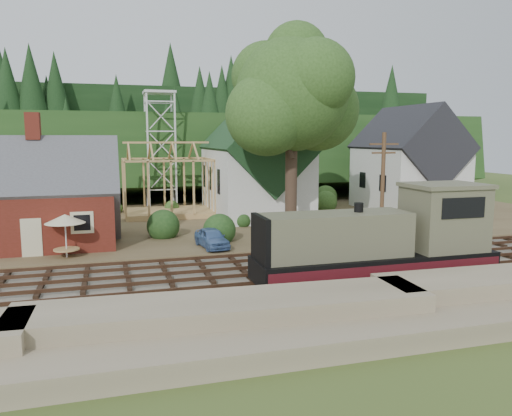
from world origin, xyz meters
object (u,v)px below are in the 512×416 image
object	(u,v)px
car_green	(31,232)
car_red	(431,208)
car_blue	(212,238)
patio_set	(65,221)
locomotive	(385,243)

from	to	relation	value
car_green	car_red	xyz separation A→B (m)	(35.28, 2.38, 0.09)
car_green	car_red	bearing A→B (deg)	-96.69
car_blue	car_red	world-z (taller)	car_blue
patio_set	locomotive	bearing A→B (deg)	-30.78
car_blue	car_red	distance (m)	24.71
locomotive	car_red	size ratio (longest dim) A/B	2.73
locomotive	car_red	world-z (taller)	locomotive
car_green	patio_set	size ratio (longest dim) A/B	1.27
car_blue	car_green	distance (m)	13.57
locomotive	car_red	distance (m)	24.49
car_green	car_red	world-z (taller)	car_red
car_blue	car_green	size ratio (longest dim) A/B	1.14
car_red	patio_set	distance (m)	33.56
car_blue	car_red	size ratio (longest dim) A/B	0.83
locomotive	patio_set	size ratio (longest dim) A/B	4.73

